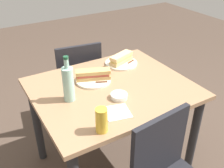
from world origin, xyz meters
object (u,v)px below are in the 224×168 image
object	(u,v)px
knife_near	(96,82)
olive_bowl	(119,96)
chair_near	(78,80)
knife_far	(128,63)
dining_table	(112,101)
baguette_sandwich_far	(121,58)
plate_far	(121,63)
plate_near	(93,80)
baguette_sandwich_near	(93,74)
beer_glass	(102,120)
water_bottle	(68,84)

from	to	relation	value
knife_near	olive_bowl	bearing A→B (deg)	102.56
chair_near	knife_near	bearing A→B (deg)	79.93
chair_near	knife_far	xyz separation A→B (m)	(-0.25, 0.42, 0.28)
dining_table	baguette_sandwich_far	world-z (taller)	baguette_sandwich_far
dining_table	plate_far	bearing A→B (deg)	-132.63
dining_table	baguette_sandwich_far	bearing A→B (deg)	-132.63
plate_near	knife_far	world-z (taller)	knife_far
knife_near	olive_bowl	size ratio (longest dim) A/B	1.58
baguette_sandwich_far	olive_bowl	bearing A→B (deg)	55.93
plate_near	plate_far	size ratio (longest dim) A/B	1.00
plate_near	knife_far	xyz separation A→B (m)	(-0.34, -0.07, 0.01)
chair_near	baguette_sandwich_near	distance (m)	0.59
knife_near	beer_glass	distance (m)	0.48
olive_bowl	dining_table	bearing A→B (deg)	-103.04
baguette_sandwich_far	beer_glass	xyz separation A→B (m)	(0.51, 0.61, 0.02)
knife_far	plate_far	bearing A→B (deg)	-58.56
plate_near	plate_far	xyz separation A→B (m)	(-0.31, -0.12, 0.00)
chair_near	plate_far	xyz separation A→B (m)	(-0.22, 0.37, 0.26)
chair_near	knife_near	distance (m)	0.62
dining_table	beer_glass	xyz separation A→B (m)	(0.27, 0.35, 0.19)
dining_table	knife_near	size ratio (longest dim) A/B	6.13
plate_near	beer_glass	xyz separation A→B (m)	(0.20, 0.49, 0.06)
knife_near	water_bottle	distance (m)	0.25
knife_near	water_bottle	bearing A→B (deg)	19.98
water_bottle	olive_bowl	bearing A→B (deg)	153.00
knife_far	water_bottle	xyz separation A→B (m)	(0.57, 0.21, 0.10)
dining_table	knife_far	xyz separation A→B (m)	(-0.26, -0.21, 0.14)
baguette_sandwich_far	baguette_sandwich_near	bearing A→B (deg)	21.63
dining_table	olive_bowl	distance (m)	0.20
beer_glass	dining_table	bearing A→B (deg)	-127.47
dining_table	plate_far	world-z (taller)	plate_far
dining_table	olive_bowl	xyz separation A→B (m)	(0.03, 0.14, 0.13)
knife_far	water_bottle	distance (m)	0.61
chair_near	olive_bowl	size ratio (longest dim) A/B	7.98
baguette_sandwich_near	baguette_sandwich_far	bearing A→B (deg)	-158.37
chair_near	plate_far	world-z (taller)	chair_near
baguette_sandwich_near	knife_near	xyz separation A→B (m)	(0.01, 0.06, -0.03)
knife_near	baguette_sandwich_far	distance (m)	0.36
baguette_sandwich_far	plate_near	bearing A→B (deg)	21.63
chair_near	baguette_sandwich_far	xyz separation A→B (m)	(-0.22, 0.37, 0.31)
knife_far	beer_glass	bearing A→B (deg)	46.34
beer_glass	olive_bowl	xyz separation A→B (m)	(-0.24, -0.21, -0.05)
dining_table	plate_near	xyz separation A→B (m)	(0.07, -0.13, 0.13)
baguette_sandwich_near	knife_near	distance (m)	0.07
plate_far	knife_far	bearing A→B (deg)	121.44
plate_far	baguette_sandwich_near	bearing A→B (deg)	21.63
plate_far	baguette_sandwich_far	size ratio (longest dim) A/B	1.13
chair_near	knife_far	distance (m)	0.56
dining_table	olive_bowl	world-z (taller)	olive_bowl
dining_table	beer_glass	world-z (taller)	beer_glass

